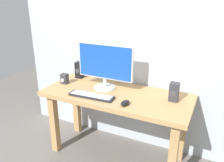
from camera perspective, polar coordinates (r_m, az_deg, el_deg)
ground_plane at (r=2.63m, az=0.99°, el=-17.27°), size 6.00×6.00×0.00m
wall_back at (r=2.38m, az=4.87°, el=17.81°), size 2.62×0.04×3.00m
desk at (r=2.31m, az=1.08°, el=-5.60°), size 1.43×0.61×0.71m
monitor at (r=2.30m, az=-1.70°, el=3.94°), size 0.58×0.21×0.45m
keyboard_primary at (r=2.19m, az=-5.02°, el=-3.61°), size 0.44×0.13×0.02m
mouse at (r=2.03m, az=3.21°, el=-5.36°), size 0.08×0.12×0.04m
speaker_right at (r=2.15m, az=14.86°, el=-2.59°), size 0.08×0.08×0.17m
speaker_left at (r=2.67m, az=-7.90°, el=2.72°), size 0.08×0.09×0.18m
audio_controller at (r=2.53m, az=-11.52°, el=0.53°), size 0.07×0.07×0.11m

